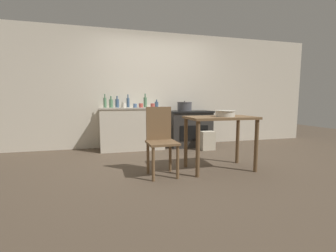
{
  "coord_description": "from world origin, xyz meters",
  "views": [
    {
      "loc": [
        -1.02,
        -3.5,
        1.03
      ],
      "look_at": [
        0.0,
        0.38,
        0.58
      ],
      "focal_mm": 24.0,
      "sensor_mm": 36.0,
      "label": 1
    }
  ],
  "objects_px": {
    "bottle_left": "(145,102)",
    "mixing_bowl_large": "(225,113)",
    "stove": "(190,128)",
    "bottle_center_right": "(111,103)",
    "cup_right": "(135,106)",
    "chair": "(161,139)",
    "cup_far_right": "(153,105)",
    "cup_end_right": "(141,105)",
    "flour_sack": "(207,141)",
    "bottle_center": "(105,102)",
    "cup_mid_right": "(124,105)",
    "work_table": "(220,126)",
    "bottle_mid_left": "(117,103)",
    "bottle_center_left": "(128,102)",
    "stock_pot": "(185,106)",
    "bottle_far_left": "(157,104)"
  },
  "relations": [
    {
      "from": "bottle_center",
      "to": "chair",
      "type": "bearing_deg",
      "value": -67.61
    },
    {
      "from": "bottle_center_right",
      "to": "bottle_left",
      "type": "bearing_deg",
      "value": 3.44
    },
    {
      "from": "bottle_center_right",
      "to": "cup_right",
      "type": "bearing_deg",
      "value": -18.73
    },
    {
      "from": "bottle_left",
      "to": "mixing_bowl_large",
      "type": "bearing_deg",
      "value": -65.82
    },
    {
      "from": "bottle_left",
      "to": "chair",
      "type": "bearing_deg",
      "value": -92.69
    },
    {
      "from": "cup_right",
      "to": "bottle_center_left",
      "type": "bearing_deg",
      "value": 114.0
    },
    {
      "from": "chair",
      "to": "cup_far_right",
      "type": "height_order",
      "value": "cup_far_right"
    },
    {
      "from": "cup_mid_right",
      "to": "stock_pot",
      "type": "bearing_deg",
      "value": 4.09
    },
    {
      "from": "bottle_left",
      "to": "cup_mid_right",
      "type": "height_order",
      "value": "bottle_left"
    },
    {
      "from": "bottle_left",
      "to": "bottle_mid_left",
      "type": "xyz_separation_m",
      "value": [
        -0.6,
        0.02,
        -0.02
      ]
    },
    {
      "from": "stock_pot",
      "to": "bottle_left",
      "type": "relative_size",
      "value": 1.11
    },
    {
      "from": "work_table",
      "to": "bottle_center_right",
      "type": "xyz_separation_m",
      "value": [
        -1.54,
        1.85,
        0.33
      ]
    },
    {
      "from": "cup_right",
      "to": "mixing_bowl_large",
      "type": "bearing_deg",
      "value": -57.19
    },
    {
      "from": "bottle_mid_left",
      "to": "chair",
      "type": "bearing_deg",
      "value": -75.18
    },
    {
      "from": "stock_pot",
      "to": "cup_right",
      "type": "height_order",
      "value": "stock_pot"
    },
    {
      "from": "bottle_mid_left",
      "to": "bottle_far_left",
      "type": "bearing_deg",
      "value": -2.58
    },
    {
      "from": "mixing_bowl_large",
      "to": "bottle_center_right",
      "type": "height_order",
      "value": "bottle_center_right"
    },
    {
      "from": "mixing_bowl_large",
      "to": "bottle_left",
      "type": "height_order",
      "value": "bottle_left"
    },
    {
      "from": "flour_sack",
      "to": "cup_far_right",
      "type": "height_order",
      "value": "cup_far_right"
    },
    {
      "from": "mixing_bowl_large",
      "to": "cup_right",
      "type": "distance_m",
      "value": 2.06
    },
    {
      "from": "bottle_center_right",
      "to": "bottle_center",
      "type": "bearing_deg",
      "value": -172.9
    },
    {
      "from": "mixing_bowl_large",
      "to": "cup_far_right",
      "type": "bearing_deg",
      "value": 114.15
    },
    {
      "from": "stove",
      "to": "bottle_center_right",
      "type": "bearing_deg",
      "value": 177.67
    },
    {
      "from": "chair",
      "to": "cup_far_right",
      "type": "xyz_separation_m",
      "value": [
        0.21,
        1.64,
        0.42
      ]
    },
    {
      "from": "work_table",
      "to": "flour_sack",
      "type": "height_order",
      "value": "work_table"
    },
    {
      "from": "bottle_center",
      "to": "cup_right",
      "type": "relative_size",
      "value": 3.38
    },
    {
      "from": "bottle_far_left",
      "to": "bottle_left",
      "type": "relative_size",
      "value": 0.56
    },
    {
      "from": "bottle_center_right",
      "to": "bottle_center_left",
      "type": "bearing_deg",
      "value": 16.68
    },
    {
      "from": "stove",
      "to": "chair",
      "type": "bearing_deg",
      "value": -121.25
    },
    {
      "from": "flour_sack",
      "to": "bottle_mid_left",
      "type": "height_order",
      "value": "bottle_mid_left"
    },
    {
      "from": "mixing_bowl_large",
      "to": "stock_pot",
      "type": "bearing_deg",
      "value": 89.95
    },
    {
      "from": "flour_sack",
      "to": "stock_pot",
      "type": "bearing_deg",
      "value": 125.25
    },
    {
      "from": "chair",
      "to": "cup_far_right",
      "type": "bearing_deg",
      "value": 80.78
    },
    {
      "from": "bottle_center_right",
      "to": "cup_mid_right",
      "type": "height_order",
      "value": "bottle_center_right"
    },
    {
      "from": "cup_right",
      "to": "stove",
      "type": "bearing_deg",
      "value": 4.26
    },
    {
      "from": "bottle_center",
      "to": "cup_right",
      "type": "xyz_separation_m",
      "value": [
        0.6,
        -0.15,
        -0.07
      ]
    },
    {
      "from": "work_table",
      "to": "flour_sack",
      "type": "bearing_deg",
      "value": 72.81
    },
    {
      "from": "cup_far_right",
      "to": "cup_end_right",
      "type": "xyz_separation_m",
      "value": [
        -0.23,
        0.11,
        -0.0
      ]
    },
    {
      "from": "bottle_left",
      "to": "bottle_center",
      "type": "height_order",
      "value": "bottle_left"
    },
    {
      "from": "stock_pot",
      "to": "bottle_center",
      "type": "relative_size",
      "value": 1.16
    },
    {
      "from": "stock_pot",
      "to": "bottle_left",
      "type": "height_order",
      "value": "bottle_left"
    },
    {
      "from": "cup_mid_right",
      "to": "bottle_center",
      "type": "bearing_deg",
      "value": 159.01
    },
    {
      "from": "stove",
      "to": "bottle_center_right",
      "type": "relative_size",
      "value": 4.02
    },
    {
      "from": "bottle_center_left",
      "to": "cup_mid_right",
      "type": "xyz_separation_m",
      "value": [
        -0.11,
        -0.27,
        -0.06
      ]
    },
    {
      "from": "mixing_bowl_large",
      "to": "bottle_center",
      "type": "xyz_separation_m",
      "value": [
        -1.72,
        1.88,
        0.15
      ]
    },
    {
      "from": "chair",
      "to": "cup_right",
      "type": "relative_size",
      "value": 11.33
    },
    {
      "from": "stock_pot",
      "to": "bottle_center",
      "type": "distance_m",
      "value": 1.72
    },
    {
      "from": "flour_sack",
      "to": "bottle_left",
      "type": "relative_size",
      "value": 1.32
    },
    {
      "from": "bottle_center_left",
      "to": "bottle_center",
      "type": "bearing_deg",
      "value": -165.69
    },
    {
      "from": "chair",
      "to": "cup_right",
      "type": "height_order",
      "value": "cup_right"
    }
  ]
}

